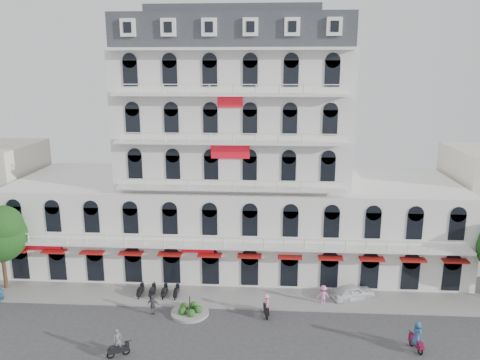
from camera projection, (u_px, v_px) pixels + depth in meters
The scene contains 13 objects.
ground at pixel (218, 358), 33.52m from camera, with size 120.00×120.00×0.00m, color #38383A.
sidewalk at pixel (228, 297), 42.24m from camera, with size 53.00×4.00×0.16m, color gray.
main_building at pixel (235, 170), 48.67m from camera, with size 45.00×15.00×25.80m.
traffic_island at pixel (190, 311), 39.47m from camera, with size 3.20×3.20×1.60m.
parked_scooter_row at pixel (159, 297), 42.44m from camera, with size 4.40×1.80×1.10m, color black, non-canonical shape.
tree_west_inner at pixel (0, 232), 42.65m from camera, with size 4.76×4.76×8.25m.
parked_car at pixel (353, 292), 41.92m from camera, with size 1.62×4.02×1.37m, color white.
rider_west at pixel (118, 344), 33.47m from camera, with size 1.55×1.02×2.17m.
rider_east at pixel (417, 336), 34.19m from camera, with size 0.82×1.66×2.31m.
rider_center at pixel (266, 305), 38.98m from camera, with size 0.69×1.70×1.99m.
pedestrian_mid at pixel (153, 305), 39.25m from camera, with size 1.03×0.43×1.75m, color #4F5056.
pedestrian_right at pixel (323, 295), 40.88m from camera, with size 1.17×0.67×1.82m, color pink.
pedestrian_far at pixel (1, 295), 41.34m from camera, with size 0.54×0.36×1.49m, color navy.
Camera 1 is at (3.42, -29.47, 20.24)m, focal length 35.00 mm.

